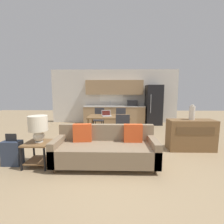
% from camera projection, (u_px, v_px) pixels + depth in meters
% --- Properties ---
extents(ground_plane, '(20.00, 20.00, 0.00)m').
position_uv_depth(ground_plane, '(112.00, 164.00, 3.23)').
color(ground_plane, '#9E8460').
extents(wall_back, '(6.40, 0.07, 2.70)m').
position_uv_depth(wall_back, '(114.00, 96.00, 7.65)').
color(wall_back, silver).
rests_on(wall_back, ground_plane).
extents(kitchen_counter, '(2.98, 0.65, 2.15)m').
position_uv_depth(kitchen_counter, '(115.00, 107.00, 7.41)').
color(kitchen_counter, tan).
rests_on(kitchen_counter, ground_plane).
extents(refrigerator, '(0.74, 0.74, 1.90)m').
position_uv_depth(refrigerator, '(153.00, 105.00, 7.25)').
color(refrigerator, black).
rests_on(refrigerator, ground_plane).
extents(dining_table, '(1.43, 0.95, 0.73)m').
position_uv_depth(dining_table, '(109.00, 118.00, 5.27)').
color(dining_table, brown).
rests_on(dining_table, ground_plane).
extents(couch, '(2.13, 0.80, 0.86)m').
position_uv_depth(couch, '(106.00, 149.00, 3.22)').
color(couch, '#3D2D1E').
rests_on(couch, ground_plane).
extents(side_table, '(0.51, 0.51, 0.51)m').
position_uv_depth(side_table, '(39.00, 150.00, 3.16)').
color(side_table, brown).
rests_on(side_table, ground_plane).
extents(table_lamp, '(0.38, 0.38, 0.56)m').
position_uv_depth(table_lamp, '(38.00, 126.00, 3.11)').
color(table_lamp, silver).
rests_on(table_lamp, side_table).
extents(credenza, '(1.21, 0.45, 0.82)m').
position_uv_depth(credenza, '(191.00, 135.00, 4.02)').
color(credenza, brown).
rests_on(credenza, ground_plane).
extents(vase, '(0.14, 0.14, 0.40)m').
position_uv_depth(vase, '(192.00, 113.00, 3.96)').
color(vase, beige).
rests_on(vase, credenza).
extents(dining_chair_far_left, '(0.46, 0.46, 0.92)m').
position_uv_depth(dining_chair_far_left, '(99.00, 118.00, 6.16)').
color(dining_chair_far_left, '#38383D').
rests_on(dining_chair_far_left, ground_plane).
extents(dining_chair_near_right, '(0.46, 0.46, 0.92)m').
position_uv_depth(dining_chair_near_right, '(123.00, 128.00, 4.42)').
color(dining_chair_near_right, '#38383D').
rests_on(dining_chair_near_right, ground_plane).
extents(dining_chair_far_right, '(0.43, 0.43, 0.92)m').
position_uv_depth(dining_chair_far_right, '(121.00, 118.00, 6.08)').
color(dining_chair_far_right, '#38383D').
rests_on(dining_chair_far_right, ground_plane).
extents(laptop, '(0.38, 0.34, 0.20)m').
position_uv_depth(laptop, '(106.00, 115.00, 5.26)').
color(laptop, '#B7BABC').
rests_on(laptop, dining_table).
extents(suitcase, '(0.38, 0.22, 0.68)m').
position_uv_depth(suitcase, '(12.00, 153.00, 3.19)').
color(suitcase, '#2D384C').
rests_on(suitcase, ground_plane).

